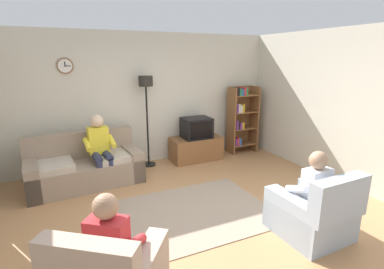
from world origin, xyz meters
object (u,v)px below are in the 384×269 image
object	(u,v)px
person_in_left_armchair	(113,243)
floor_lamp	(146,96)
couch	(85,167)
person_in_right_armchair	(309,188)
armchair_near_bookshelf	(313,214)
tv_stand	(196,148)
tv	(197,128)
person_on_couch	(100,146)
bookshelf	(240,118)

from	to	relation	value
person_in_left_armchair	floor_lamp	bearing A→B (deg)	68.43
couch	person_in_right_armchair	bearing A→B (deg)	-48.74
couch	armchair_near_bookshelf	world-z (taller)	same
tv_stand	person_in_right_armchair	xyz separation A→B (m)	(0.08, -3.11, 0.35)
person_in_left_armchair	tv	bearing A→B (deg)	53.43
floor_lamp	person_in_left_armchair	xyz separation A→B (m)	(-1.31, -3.30, -0.85)
person_on_couch	couch	bearing A→B (deg)	157.97
armchair_near_bookshelf	bookshelf	bearing A→B (deg)	71.33
tv_stand	bookshelf	xyz separation A→B (m)	(1.19, 0.07, 0.57)
couch	bookshelf	world-z (taller)	bookshelf
bookshelf	person_in_right_armchair	world-z (taller)	bookshelf
floor_lamp	person_in_left_armchair	world-z (taller)	floor_lamp
tv	person_in_right_armchair	bearing A→B (deg)	-88.43
tv	person_on_couch	world-z (taller)	person_on_couch
bookshelf	floor_lamp	size ratio (longest dim) A/B	0.84
bookshelf	armchair_near_bookshelf	distance (m)	3.49
person_on_couch	bookshelf	bearing A→B (deg)	9.07
floor_lamp	person_on_couch	xyz separation A→B (m)	(-1.02, -0.55, -0.75)
bookshelf	tv_stand	bearing A→B (deg)	-176.55
person_in_right_armchair	person_in_left_armchair	bearing A→B (deg)	-177.78
couch	bookshelf	distance (m)	3.60
tv_stand	floor_lamp	distance (m)	1.60
person_on_couch	person_in_left_armchair	xyz separation A→B (m)	(-0.28, -2.75, -0.09)
tv_stand	person_in_right_armchair	size ratio (longest dim) A/B	0.98
person_on_couch	person_in_left_armchair	world-z (taller)	person_on_couch
armchair_near_bookshelf	tv_stand	bearing A→B (deg)	91.55
person_in_left_armchair	person_in_right_armchair	distance (m)	2.44
floor_lamp	person_in_right_armchair	xyz separation A→B (m)	(1.14, -3.21, -0.85)
floor_lamp	couch	bearing A→B (deg)	-161.25
tv	bookshelf	bearing A→B (deg)	4.62
tv_stand	armchair_near_bookshelf	size ratio (longest dim) A/B	1.22
person_in_right_armchair	armchair_near_bookshelf	bearing A→B (deg)	-88.44
person_in_right_armchair	person_on_couch	bearing A→B (deg)	129.06
floor_lamp	person_on_couch	bearing A→B (deg)	-151.75
couch	tv_stand	bearing A→B (deg)	8.24
armchair_near_bookshelf	person_in_right_armchair	world-z (taller)	person_in_right_armchair
person_on_couch	person_in_left_armchair	size ratio (longest dim) A/B	1.11
bookshelf	person_in_left_armchair	size ratio (longest dim) A/B	1.38
bookshelf	person_on_couch	distance (m)	3.31
couch	person_in_left_armchair	bearing A→B (deg)	-90.27
bookshelf	person_in_left_armchair	bearing A→B (deg)	-137.31
person_in_left_armchair	person_on_couch	bearing A→B (deg)	84.10
tv_stand	tv	distance (m)	0.47
armchair_near_bookshelf	person_on_couch	world-z (taller)	person_on_couch
tv	bookshelf	size ratio (longest dim) A/B	0.39
tv	armchair_near_bookshelf	size ratio (longest dim) A/B	0.67
person_on_couch	person_in_right_armchair	bearing A→B (deg)	-50.94
tv	bookshelf	distance (m)	1.20
couch	armchair_near_bookshelf	size ratio (longest dim) A/B	2.18
couch	tv	size ratio (longest dim) A/B	3.28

